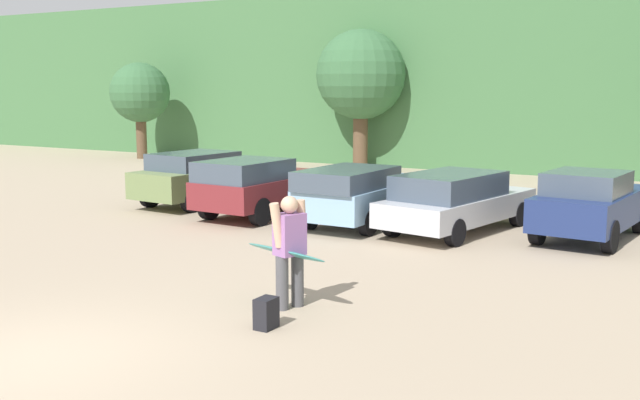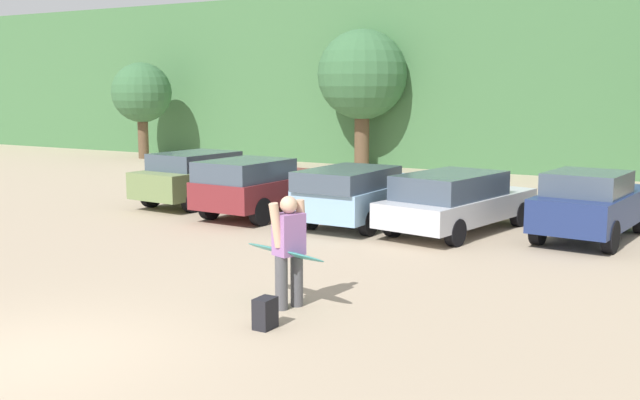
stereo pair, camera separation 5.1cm
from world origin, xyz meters
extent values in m
plane|color=tan|center=(0.00, 0.00, 0.00)|extent=(120.00, 120.00, 0.00)
cube|color=#427042|center=(0.00, 29.23, 3.75)|extent=(108.00, 12.00, 7.50)
cylinder|color=brown|center=(-17.68, 20.90, 0.98)|extent=(0.50, 0.50, 1.95)
sphere|color=#38663D|center=(-17.68, 20.90, 3.16)|extent=(2.85, 2.85, 2.85)
cylinder|color=brown|center=(-6.64, 22.41, 1.17)|extent=(0.63, 0.63, 2.34)
sphere|color=#38663D|center=(-6.64, 22.41, 3.94)|extent=(3.79, 3.79, 3.79)
cube|color=#6B7F4C|center=(-6.14, 11.39, 0.70)|extent=(2.18, 4.93, 0.75)
cube|color=#3F4C5B|center=(-6.19, 10.79, 1.31)|extent=(1.84, 2.46, 0.47)
cylinder|color=black|center=(-6.83, 13.04, 0.33)|extent=(0.27, 0.68, 0.66)
cylinder|color=black|center=(-5.21, 12.91, 0.33)|extent=(0.27, 0.68, 0.66)
cylinder|color=black|center=(-7.08, 9.88, 0.33)|extent=(0.27, 0.68, 0.66)
cylinder|color=black|center=(-5.46, 9.75, 0.33)|extent=(0.27, 0.68, 0.66)
cube|color=maroon|center=(-3.46, 10.56, 0.70)|extent=(2.06, 4.51, 0.69)
cube|color=#3F4C5B|center=(-3.51, 9.52, 1.31)|extent=(1.81, 2.38, 0.52)
cylinder|color=black|center=(-4.22, 12.06, 0.35)|extent=(0.25, 0.72, 0.71)
cylinder|color=black|center=(-2.56, 11.98, 0.35)|extent=(0.25, 0.72, 0.71)
cylinder|color=black|center=(-4.36, 9.14, 0.35)|extent=(0.25, 0.72, 0.71)
cylinder|color=black|center=(-2.70, 9.06, 0.35)|extent=(0.25, 0.72, 0.71)
cube|color=#84ADD1|center=(-0.56, 10.85, 0.67)|extent=(1.90, 4.84, 0.70)
cube|color=#3F4C5B|center=(-0.59, 9.69, 1.25)|extent=(1.70, 2.70, 0.46)
cylinder|color=black|center=(-1.32, 12.45, 0.32)|extent=(0.24, 0.64, 0.64)
cylinder|color=black|center=(0.28, 12.41, 0.32)|extent=(0.24, 0.64, 0.64)
cylinder|color=black|center=(-1.40, 9.29, 0.32)|extent=(0.24, 0.64, 0.64)
cylinder|color=black|center=(0.19, 9.25, 0.32)|extent=(0.24, 0.64, 0.64)
cube|color=silver|center=(1.82, 10.82, 0.59)|extent=(2.62, 4.93, 0.57)
cube|color=#3F4C5B|center=(1.74, 10.41, 1.16)|extent=(2.13, 3.00, 0.56)
cylinder|color=black|center=(1.29, 12.49, 0.31)|extent=(0.33, 0.64, 0.61)
cylinder|color=black|center=(2.90, 12.20, 0.31)|extent=(0.33, 0.64, 0.61)
cylinder|color=black|center=(0.74, 9.45, 0.31)|extent=(0.33, 0.64, 0.61)
cylinder|color=black|center=(2.34, 9.16, 0.31)|extent=(0.33, 0.64, 0.61)
cube|color=navy|center=(4.74, 11.50, 0.72)|extent=(2.08, 4.19, 0.73)
cube|color=#3F4C5B|center=(4.69, 11.00, 1.33)|extent=(1.73, 1.98, 0.50)
cylinder|color=black|center=(4.11, 12.90, 0.35)|extent=(0.29, 0.72, 0.70)
cylinder|color=black|center=(5.63, 12.76, 0.35)|extent=(0.29, 0.72, 0.70)
cylinder|color=black|center=(3.85, 10.25, 0.35)|extent=(0.29, 0.72, 0.70)
cylinder|color=black|center=(5.37, 10.10, 0.35)|extent=(0.29, 0.72, 0.70)
cylinder|color=#4C4C51|center=(1.60, 3.36, 0.43)|extent=(0.20, 0.20, 0.85)
cylinder|color=#4C4C51|center=(1.71, 3.65, 0.43)|extent=(0.20, 0.20, 0.85)
cube|color=#9966A5|center=(1.66, 3.50, 1.18)|extent=(0.45, 0.52, 0.65)
sphere|color=#D8AD8C|center=(1.66, 3.50, 1.64)|extent=(0.27, 0.27, 0.27)
cylinder|color=#D8AD8C|center=(1.58, 3.28, 1.35)|extent=(0.22, 0.29, 0.70)
cylinder|color=#D8AD8C|center=(1.74, 3.73, 1.35)|extent=(0.20, 0.22, 0.70)
ellipsoid|color=teal|center=(1.52, 3.58, 0.86)|extent=(1.78, 0.91, 0.25)
cube|color=black|center=(1.90, 2.47, 0.23)|extent=(0.24, 0.34, 0.45)
camera|label=1|loc=(7.70, -6.10, 3.43)|focal=41.95mm
camera|label=2|loc=(7.74, -6.07, 3.43)|focal=41.95mm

